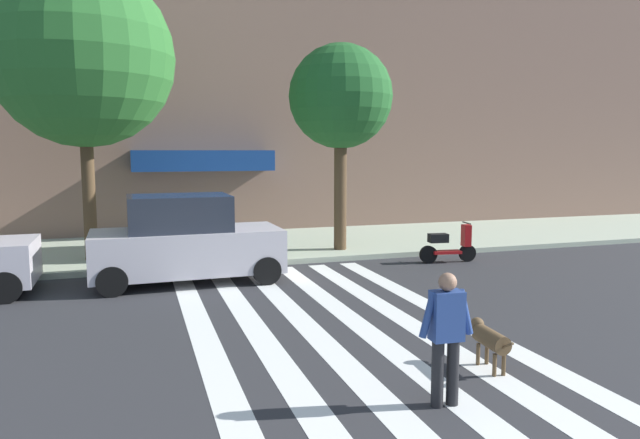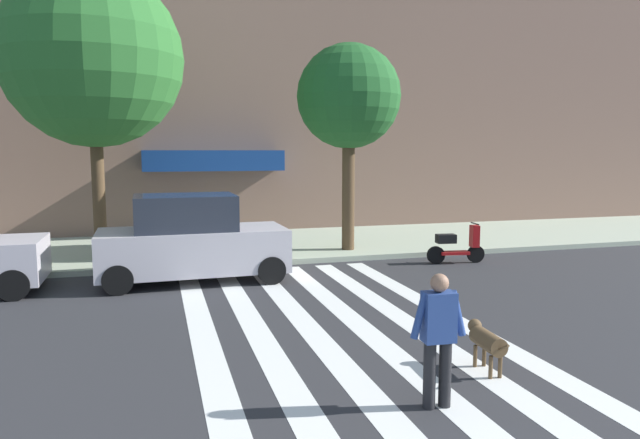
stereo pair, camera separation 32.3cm
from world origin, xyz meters
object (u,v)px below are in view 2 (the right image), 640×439
(parked_car_behind_first, at_px, (191,241))
(pedestrian_dog_walker, at_px, (438,333))
(street_tree_nearest, at_px, (93,58))
(parked_scooter, at_px, (456,246))
(dog_on_leash, at_px, (486,340))
(street_tree_middle, at_px, (349,98))

(parked_car_behind_first, relative_size, pedestrian_dog_walker, 2.66)
(parked_car_behind_first, relative_size, street_tree_nearest, 0.56)
(parked_scooter, height_order, street_tree_nearest, street_tree_nearest)
(parked_scooter, distance_m, dog_on_leash, 7.93)
(parked_scooter, height_order, dog_on_leash, parked_scooter)
(street_tree_nearest, xyz_separation_m, dog_on_leash, (5.84, -9.76, -5.06))
(parked_scooter, distance_m, street_tree_middle, 5.24)
(parked_car_behind_first, height_order, street_tree_middle, street_tree_middle)
(parked_car_behind_first, relative_size, dog_on_leash, 4.22)
(parked_scooter, bearing_deg, parked_car_behind_first, -178.25)
(street_tree_middle, bearing_deg, parked_car_behind_first, -153.45)
(street_tree_nearest, relative_size, dog_on_leash, 7.50)
(pedestrian_dog_walker, bearing_deg, street_tree_nearest, 113.65)
(parked_car_behind_first, relative_size, street_tree_middle, 0.72)
(street_tree_nearest, xyz_separation_m, street_tree_middle, (6.97, -0.53, -0.90))
(street_tree_middle, xyz_separation_m, dog_on_leash, (-1.12, -9.23, -4.16))
(parked_car_behind_first, height_order, parked_scooter, parked_car_behind_first)
(parked_scooter, xyz_separation_m, street_tree_middle, (-2.41, 2.14, 4.13))
(parked_car_behind_first, bearing_deg, street_tree_nearest, 128.02)
(parked_scooter, relative_size, street_tree_middle, 0.27)
(street_tree_middle, bearing_deg, street_tree_nearest, 175.68)
(dog_on_leash, bearing_deg, pedestrian_dog_walker, -144.65)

